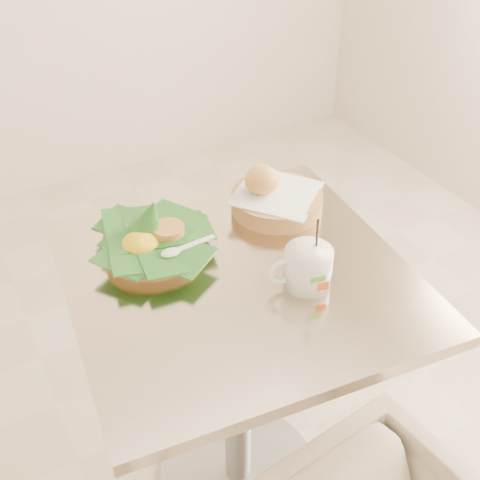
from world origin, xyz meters
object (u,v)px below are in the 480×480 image
bread_basket (274,197)px  coffee_mug (307,267)px  rice_basket (151,238)px  cafe_table (238,345)px

bread_basket → coffee_mug: coffee_mug is taller
rice_basket → coffee_mug: size_ratio=1.58×
rice_basket → coffee_mug: coffee_mug is taller
coffee_mug → rice_basket: bearing=133.0°
bread_basket → coffee_mug: size_ratio=1.56×
bread_basket → rice_basket: bearing=-177.0°
bread_basket → coffee_mug: bearing=-107.7°
cafe_table → rice_basket: bearing=130.3°
bread_basket → coffee_mug: 0.28m
rice_basket → bread_basket: size_ratio=1.01×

